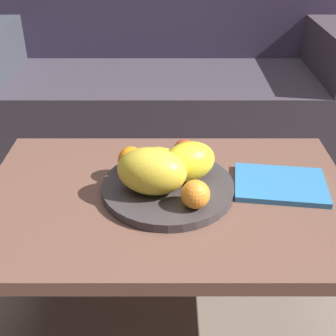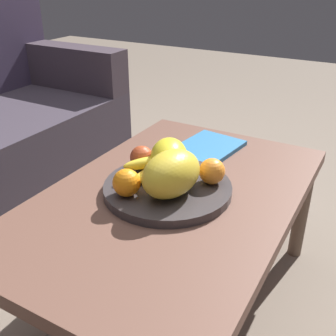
{
  "view_description": "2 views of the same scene",
  "coord_description": "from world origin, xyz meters",
  "px_view_note": "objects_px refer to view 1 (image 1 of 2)",
  "views": [
    {
      "loc": [
        0.0,
        -0.99,
        1.11
      ],
      "look_at": [
        0.0,
        0.01,
        0.5
      ],
      "focal_mm": 47.19,
      "sensor_mm": 36.0,
      "label": 1
    },
    {
      "loc": [
        -0.85,
        -0.47,
        1.0
      ],
      "look_at": [
        0.0,
        0.01,
        0.5
      ],
      "focal_mm": 43.12,
      "sensor_mm": 36.0,
      "label": 2
    }
  ],
  "objects_px": {
    "couch": "(163,87)",
    "fruit_bowl": "(168,187)",
    "melon_smaller_beside": "(151,171)",
    "banana_bunch": "(171,164)",
    "apple_front": "(184,151)",
    "magazine": "(279,184)",
    "orange_left": "(130,160)",
    "melon_large_front": "(188,162)",
    "coffee_table": "(167,208)",
    "orange_front": "(195,194)"
  },
  "relations": [
    {
      "from": "coffee_table",
      "to": "melon_smaller_beside",
      "type": "distance_m",
      "value": 0.14
    },
    {
      "from": "coffee_table",
      "to": "apple_front",
      "type": "xyz_separation_m",
      "value": [
        0.05,
        0.13,
        0.11
      ]
    },
    {
      "from": "fruit_bowl",
      "to": "orange_left",
      "type": "relative_size",
      "value": 4.83
    },
    {
      "from": "banana_bunch",
      "to": "orange_front",
      "type": "bearing_deg",
      "value": -70.97
    },
    {
      "from": "fruit_bowl",
      "to": "apple_front",
      "type": "bearing_deg",
      "value": 68.25
    },
    {
      "from": "orange_front",
      "to": "apple_front",
      "type": "relative_size",
      "value": 1.04
    },
    {
      "from": "fruit_bowl",
      "to": "orange_left",
      "type": "xyz_separation_m",
      "value": [
        -0.11,
        0.07,
        0.05
      ]
    },
    {
      "from": "melon_large_front",
      "to": "banana_bunch",
      "type": "relative_size",
      "value": 0.97
    },
    {
      "from": "apple_front",
      "to": "magazine",
      "type": "height_order",
      "value": "apple_front"
    },
    {
      "from": "banana_bunch",
      "to": "magazine",
      "type": "bearing_deg",
      "value": -7.26
    },
    {
      "from": "couch",
      "to": "apple_front",
      "type": "height_order",
      "value": "couch"
    },
    {
      "from": "orange_front",
      "to": "apple_front",
      "type": "bearing_deg",
      "value": 95.02
    },
    {
      "from": "fruit_bowl",
      "to": "orange_front",
      "type": "height_order",
      "value": "orange_front"
    },
    {
      "from": "coffee_table",
      "to": "couch",
      "type": "bearing_deg",
      "value": 91.14
    },
    {
      "from": "coffee_table",
      "to": "melon_large_front",
      "type": "relative_size",
      "value": 6.66
    },
    {
      "from": "coffee_table",
      "to": "melon_smaller_beside",
      "type": "xyz_separation_m",
      "value": [
        -0.04,
        -0.02,
        0.13
      ]
    },
    {
      "from": "melon_large_front",
      "to": "banana_bunch",
      "type": "height_order",
      "value": "melon_large_front"
    },
    {
      "from": "coffee_table",
      "to": "apple_front",
      "type": "distance_m",
      "value": 0.18
    },
    {
      "from": "couch",
      "to": "magazine",
      "type": "height_order",
      "value": "couch"
    },
    {
      "from": "couch",
      "to": "magazine",
      "type": "xyz_separation_m",
      "value": [
        0.33,
        -1.08,
        0.13
      ]
    },
    {
      "from": "orange_front",
      "to": "orange_left",
      "type": "xyz_separation_m",
      "value": [
        -0.17,
        0.17,
        0.0
      ]
    },
    {
      "from": "orange_front",
      "to": "apple_front",
      "type": "distance_m",
      "value": 0.22
    },
    {
      "from": "magazine",
      "to": "banana_bunch",
      "type": "bearing_deg",
      "value": -179.74
    },
    {
      "from": "melon_large_front",
      "to": "magazine",
      "type": "bearing_deg",
      "value": -1.17
    },
    {
      "from": "melon_smaller_beside",
      "to": "orange_front",
      "type": "xyz_separation_m",
      "value": [
        0.11,
        -0.07,
        -0.03
      ]
    },
    {
      "from": "orange_left",
      "to": "banana_bunch",
      "type": "distance_m",
      "value": 0.12
    },
    {
      "from": "orange_front",
      "to": "coffee_table",
      "type": "bearing_deg",
      "value": 127.22
    },
    {
      "from": "melon_smaller_beside",
      "to": "apple_front",
      "type": "relative_size",
      "value": 2.59
    },
    {
      "from": "fruit_bowl",
      "to": "melon_smaller_beside",
      "type": "distance_m",
      "value": 0.09
    },
    {
      "from": "couch",
      "to": "fruit_bowl",
      "type": "height_order",
      "value": "couch"
    },
    {
      "from": "magazine",
      "to": "coffee_table",
      "type": "bearing_deg",
      "value": -166.02
    },
    {
      "from": "apple_front",
      "to": "fruit_bowl",
      "type": "bearing_deg",
      "value": -111.75
    },
    {
      "from": "orange_front",
      "to": "melon_smaller_beside",
      "type": "bearing_deg",
      "value": 148.24
    },
    {
      "from": "melon_smaller_beside",
      "to": "banana_bunch",
      "type": "relative_size",
      "value": 1.18
    },
    {
      "from": "apple_front",
      "to": "melon_smaller_beside",
      "type": "bearing_deg",
      "value": -120.96
    },
    {
      "from": "orange_left",
      "to": "apple_front",
      "type": "relative_size",
      "value": 1.05
    },
    {
      "from": "melon_smaller_beside",
      "to": "magazine",
      "type": "relative_size",
      "value": 0.73
    },
    {
      "from": "orange_front",
      "to": "magazine",
      "type": "relative_size",
      "value": 0.29
    },
    {
      "from": "couch",
      "to": "banana_bunch",
      "type": "distance_m",
      "value": 1.05
    },
    {
      "from": "fruit_bowl",
      "to": "apple_front",
      "type": "xyz_separation_m",
      "value": [
        0.05,
        0.12,
        0.05
      ]
    },
    {
      "from": "melon_smaller_beside",
      "to": "orange_left",
      "type": "bearing_deg",
      "value": 121.57
    },
    {
      "from": "melon_large_front",
      "to": "magazine",
      "type": "xyz_separation_m",
      "value": [
        0.26,
        -0.01,
        -0.07
      ]
    },
    {
      "from": "fruit_bowl",
      "to": "orange_front",
      "type": "relative_size",
      "value": 4.91
    },
    {
      "from": "coffee_table",
      "to": "magazine",
      "type": "xyz_separation_m",
      "value": [
        0.31,
        0.04,
        0.06
      ]
    },
    {
      "from": "melon_smaller_beside",
      "to": "orange_front",
      "type": "height_order",
      "value": "melon_smaller_beside"
    },
    {
      "from": "melon_large_front",
      "to": "orange_front",
      "type": "xyz_separation_m",
      "value": [
        0.01,
        -0.13,
        -0.02
      ]
    },
    {
      "from": "coffee_table",
      "to": "apple_front",
      "type": "relative_size",
      "value": 14.29
    },
    {
      "from": "orange_left",
      "to": "banana_bunch",
      "type": "relative_size",
      "value": 0.48
    },
    {
      "from": "coffee_table",
      "to": "fruit_bowl",
      "type": "distance_m",
      "value": 0.06
    },
    {
      "from": "melon_smaller_beside",
      "to": "coffee_table",
      "type": "bearing_deg",
      "value": 27.14
    }
  ]
}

